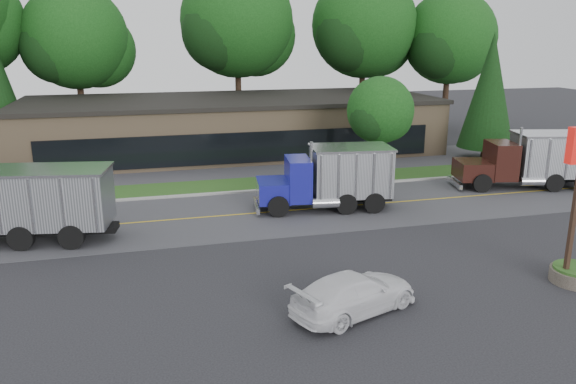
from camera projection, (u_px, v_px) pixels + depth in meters
name	position (u px, v px, depth m)	size (l,w,h in m)	color
ground	(292.00, 285.00, 21.06)	(140.00, 140.00, 0.00)	#333338
road	(247.00, 214.00, 29.45)	(60.00, 8.00, 0.02)	#515155
center_line	(247.00, 214.00, 29.45)	(60.00, 0.12, 0.01)	gold
curb	(234.00, 193.00, 33.36)	(60.00, 0.30, 0.12)	#9E9E99
grass_verge	(229.00, 186.00, 35.04)	(60.00, 3.40, 0.03)	#2F541D
far_parking	(218.00, 168.00, 39.70)	(60.00, 7.00, 0.02)	#515155
strip_mall	(232.00, 126.00, 45.25)	(32.00, 12.00, 4.00)	#9A7E5E
tree_far_b	(78.00, 42.00, 48.15)	(9.37, 8.82, 13.37)	#382619
tree_far_c	(238.00, 26.00, 51.25)	(10.87, 10.23, 15.51)	#382619
tree_far_d	(365.00, 30.00, 53.34)	(10.50, 9.89, 14.99)	#382619
tree_far_e	(450.00, 42.00, 53.71)	(9.32, 8.77, 13.30)	#382619
evergreen_right	(490.00, 91.00, 41.37)	(4.11, 4.11, 9.35)	#382619
tree_verge	(381.00, 113.00, 36.44)	(4.61, 4.34, 6.58)	#382619
dump_truck_red	(9.00, 203.00, 25.01)	(10.52, 4.28, 3.36)	black
dump_truck_blue	(332.00, 176.00, 29.98)	(7.39, 3.48, 3.36)	black
dump_truck_maroon	(537.00, 158.00, 34.29)	(8.99, 4.42, 3.36)	black
rally_car	(354.00, 293.00, 18.83)	(1.92, 4.71, 1.37)	white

